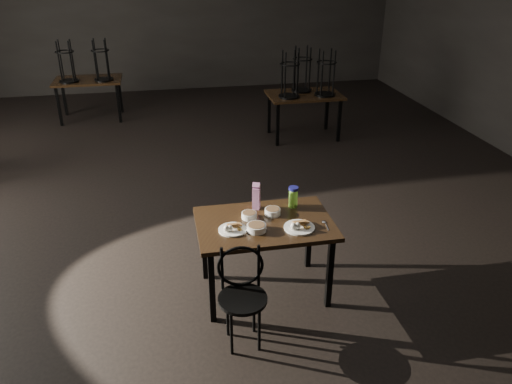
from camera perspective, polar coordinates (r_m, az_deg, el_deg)
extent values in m
plane|color=black|center=(6.16, -7.11, -2.35)|extent=(12.00, 12.00, 0.00)
cube|color=black|center=(11.50, -10.16, 19.24)|extent=(10.00, 0.04, 3.20)
cube|color=black|center=(4.41, 1.00, -3.65)|extent=(1.20, 0.80, 0.04)
cube|color=black|center=(4.29, -5.06, -10.76)|extent=(0.05, 0.05, 0.71)
cube|color=black|center=(4.48, 8.43, -9.14)|extent=(0.05, 0.05, 0.71)
cube|color=black|center=(4.82, -5.93, -6.23)|extent=(0.05, 0.05, 0.71)
cube|color=black|center=(4.99, 6.07, -5.00)|extent=(0.05, 0.05, 0.71)
cylinder|color=white|center=(4.28, -2.69, -4.32)|extent=(0.24, 0.24, 0.01)
cube|color=olive|center=(4.28, -2.72, -3.46)|extent=(0.09, 0.09, 0.04)
cube|color=olive|center=(4.29, -2.33, -3.42)|extent=(0.10, 0.10, 0.03)
ellipsoid|color=white|center=(4.22, -3.42, -4.20)|extent=(0.05, 0.05, 0.06)
ellipsoid|color=white|center=(4.23, -2.96, -4.15)|extent=(0.05, 0.05, 0.06)
cylinder|color=white|center=(4.32, 4.97, -4.06)|extent=(0.27, 0.27, 0.02)
cube|color=olive|center=(4.33, 4.91, -3.13)|extent=(0.10, 0.10, 0.05)
cube|color=olive|center=(4.33, 5.33, -3.09)|extent=(0.11, 0.11, 0.03)
ellipsoid|color=white|center=(4.25, 4.29, -3.93)|extent=(0.05, 0.05, 0.06)
ellipsoid|color=white|center=(4.26, 4.78, -3.88)|extent=(0.05, 0.05, 0.06)
cylinder|color=white|center=(4.45, -0.79, -2.69)|extent=(0.14, 0.14, 0.05)
cylinder|color=brown|center=(4.44, -0.79, -2.48)|extent=(0.12, 0.12, 0.01)
cylinder|color=white|center=(4.51, 1.91, -2.26)|extent=(0.14, 0.14, 0.06)
cylinder|color=brown|center=(4.50, 1.91, -2.04)|extent=(0.12, 0.12, 0.01)
cylinder|color=white|center=(4.26, 0.05, -4.12)|extent=(0.17, 0.17, 0.06)
cylinder|color=brown|center=(4.25, 0.05, -3.88)|extent=(0.14, 0.14, 0.01)
cube|color=#901A70|center=(4.57, 0.04, -0.72)|extent=(0.09, 0.09, 0.21)
cube|color=#901A70|center=(4.52, 0.04, 0.71)|extent=(0.09, 0.09, 0.07)
cylinder|color=#88DB40|center=(4.63, 4.28, -0.71)|extent=(0.09, 0.09, 0.17)
cylinder|color=navy|center=(4.59, 4.32, 0.39)|extent=(0.10, 0.10, 0.03)
ellipsoid|color=silver|center=(4.44, 7.76, -3.39)|extent=(0.04, 0.05, 0.01)
cube|color=silver|center=(4.36, 8.12, -3.98)|extent=(0.02, 0.12, 0.00)
cylinder|color=black|center=(4.01, -1.53, -12.14)|extent=(0.39, 0.39, 0.03)
torus|color=black|center=(4.03, -1.80, -8.49)|extent=(0.38, 0.05, 0.38)
cylinder|color=black|center=(4.25, -0.24, -13.39)|extent=(0.03, 0.03, 0.44)
cylinder|color=black|center=(4.22, -3.28, -13.73)|extent=(0.03, 0.03, 0.44)
cylinder|color=black|center=(4.06, -2.82, -15.72)|extent=(0.03, 0.03, 0.44)
cylinder|color=black|center=(4.08, 0.37, -15.34)|extent=(0.03, 0.03, 0.44)
cube|color=black|center=(8.41, 5.54, 10.98)|extent=(1.20, 0.80, 0.04)
cube|color=black|center=(8.10, 2.49, 7.68)|extent=(0.05, 0.05, 0.71)
cube|color=black|center=(8.39, 9.49, 8.02)|extent=(0.05, 0.05, 0.71)
cube|color=black|center=(8.69, 1.51, 9.01)|extent=(0.05, 0.05, 0.71)
cube|color=black|center=(8.96, 8.10, 9.30)|extent=(0.05, 0.05, 0.71)
cylinder|color=black|center=(8.19, 3.80, 10.86)|extent=(0.34, 0.34, 0.03)
torus|color=black|center=(8.07, 3.90, 14.29)|extent=(0.32, 0.32, 0.02)
cylinder|color=black|center=(8.22, 4.38, 13.53)|extent=(0.03, 0.03, 0.70)
cylinder|color=black|center=(8.17, 3.00, 13.49)|extent=(0.03, 0.03, 0.70)
cylinder|color=black|center=(7.98, 3.35, 13.18)|extent=(0.03, 0.03, 0.70)
cylinder|color=black|center=(8.03, 4.76, 13.21)|extent=(0.03, 0.03, 0.70)
cylinder|color=black|center=(8.36, 7.86, 11.00)|extent=(0.34, 0.34, 0.03)
torus|color=black|center=(8.24, 8.07, 14.35)|extent=(0.32, 0.32, 0.02)
cylinder|color=black|center=(8.39, 8.45, 13.60)|extent=(0.03, 0.03, 0.70)
cylinder|color=black|center=(8.33, 7.13, 13.58)|extent=(0.03, 0.03, 0.70)
cylinder|color=black|center=(8.15, 7.56, 13.27)|extent=(0.03, 0.03, 0.70)
cylinder|color=black|center=(8.21, 8.91, 13.29)|extent=(0.03, 0.03, 0.70)
cylinder|color=black|center=(8.57, 5.21, 11.52)|extent=(0.34, 0.34, 0.03)
torus|color=black|center=(8.46, 5.35, 14.79)|extent=(0.32, 0.32, 0.02)
cylinder|color=black|center=(8.61, 5.78, 14.06)|extent=(0.03, 0.03, 0.70)
cylinder|color=black|center=(8.55, 4.47, 14.03)|extent=(0.03, 0.03, 0.70)
cylinder|color=black|center=(8.37, 4.84, 13.74)|extent=(0.03, 0.03, 0.70)
cylinder|color=black|center=(8.42, 6.17, 13.77)|extent=(0.03, 0.03, 0.70)
cube|color=black|center=(9.85, -18.67, 12.01)|extent=(1.20, 0.80, 0.04)
cube|color=black|center=(9.72, -21.60, 9.06)|extent=(0.05, 0.05, 0.71)
cube|color=black|center=(9.58, -15.43, 9.72)|extent=(0.05, 0.05, 0.71)
cube|color=black|center=(10.32, -21.08, 10.08)|extent=(0.05, 0.05, 0.71)
cube|color=black|center=(10.19, -15.25, 10.72)|extent=(0.05, 0.05, 0.71)
cylinder|color=black|center=(9.74, -20.56, 11.79)|extent=(0.34, 0.34, 0.03)
torus|color=black|center=(9.64, -21.04, 14.65)|extent=(0.32, 0.32, 0.02)
cylinder|color=black|center=(9.75, -20.24, 14.06)|extent=(0.03, 0.03, 0.70)
cylinder|color=black|center=(9.78, -21.42, 13.92)|extent=(0.03, 0.03, 0.70)
cylinder|color=black|center=(9.59, -21.59, 13.67)|extent=(0.03, 0.03, 0.70)
cylinder|color=black|center=(9.55, -20.40, 13.82)|extent=(0.03, 0.03, 0.70)
cylinder|color=black|center=(9.66, -17.00, 12.19)|extent=(0.34, 0.34, 0.03)
torus|color=black|center=(9.56, -17.40, 15.09)|extent=(0.32, 0.32, 0.02)
cylinder|color=black|center=(9.67, -16.64, 14.48)|extent=(0.03, 0.03, 0.70)
cylinder|color=black|center=(9.69, -17.84, 14.35)|extent=(0.03, 0.03, 0.70)
cylinder|color=black|center=(9.50, -17.94, 14.11)|extent=(0.03, 0.03, 0.70)
cylinder|color=black|center=(9.48, -16.73, 14.25)|extent=(0.03, 0.03, 0.70)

